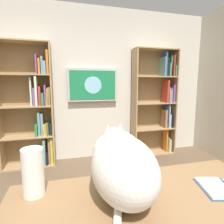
{
  "coord_description": "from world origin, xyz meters",
  "views": [
    {
      "loc": [
        0.56,
        1.16,
        1.36
      ],
      "look_at": [
        -0.04,
        -1.08,
        1.01
      ],
      "focal_mm": 29.77,
      "sensor_mm": 36.0,
      "label": 1
    }
  ],
  "objects_px": {
    "bookshelf_right": "(33,108)",
    "wall_mounted_tv": "(93,85)",
    "cat": "(121,163)",
    "paper_towel_roll": "(33,172)",
    "bookshelf_left": "(158,102)"
  },
  "relations": [
    {
      "from": "bookshelf_right",
      "to": "wall_mounted_tv",
      "type": "height_order",
      "value": "bookshelf_right"
    },
    {
      "from": "bookshelf_right",
      "to": "cat",
      "type": "distance_m",
      "value": 2.48
    },
    {
      "from": "wall_mounted_tv",
      "to": "paper_towel_roll",
      "type": "xyz_separation_m",
      "value": [
        0.69,
        2.32,
        -0.44
      ]
    },
    {
      "from": "wall_mounted_tv",
      "to": "bookshelf_right",
      "type": "bearing_deg",
      "value": 4.8
    },
    {
      "from": "bookshelf_left",
      "to": "cat",
      "type": "relative_size",
      "value": 3.24
    },
    {
      "from": "bookshelf_left",
      "to": "paper_towel_roll",
      "type": "xyz_separation_m",
      "value": [
        1.96,
        2.24,
        -0.12
      ]
    },
    {
      "from": "bookshelf_left",
      "to": "cat",
      "type": "height_order",
      "value": "bookshelf_left"
    },
    {
      "from": "wall_mounted_tv",
      "to": "paper_towel_roll",
      "type": "distance_m",
      "value": 2.46
    },
    {
      "from": "bookshelf_right",
      "to": "cat",
      "type": "xyz_separation_m",
      "value": [
        -0.74,
        2.36,
        -0.03
      ]
    },
    {
      "from": "bookshelf_right",
      "to": "wall_mounted_tv",
      "type": "xyz_separation_m",
      "value": [
        -0.99,
        -0.08,
        0.36
      ]
    },
    {
      "from": "wall_mounted_tv",
      "to": "cat",
      "type": "xyz_separation_m",
      "value": [
        0.25,
        2.45,
        -0.39
      ]
    },
    {
      "from": "bookshelf_left",
      "to": "bookshelf_right",
      "type": "distance_m",
      "value": 2.26
    },
    {
      "from": "bookshelf_left",
      "to": "bookshelf_right",
      "type": "xyz_separation_m",
      "value": [
        2.26,
        0.0,
        -0.04
      ]
    },
    {
      "from": "wall_mounted_tv",
      "to": "paper_towel_roll",
      "type": "height_order",
      "value": "wall_mounted_tv"
    },
    {
      "from": "bookshelf_right",
      "to": "paper_towel_roll",
      "type": "relative_size",
      "value": 7.92
    }
  ]
}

